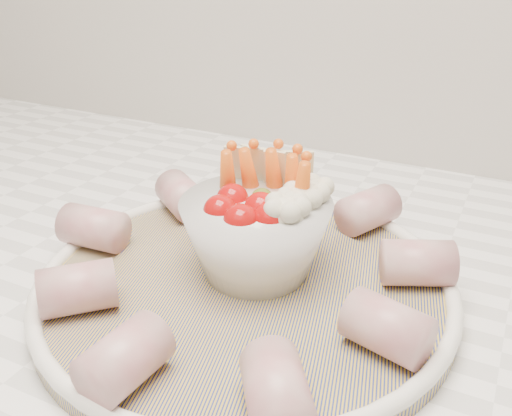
% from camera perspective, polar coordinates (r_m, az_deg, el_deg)
% --- Properties ---
extents(serving_platter, '(0.39, 0.39, 0.02)m').
position_cam_1_polar(serving_platter, '(0.45, -1.08, -7.58)').
color(serving_platter, navy).
rests_on(serving_platter, kitchen_counter).
extents(veggie_bowl, '(0.12, 0.12, 0.10)m').
position_cam_1_polar(veggie_bowl, '(0.44, 0.30, -2.06)').
color(veggie_bowl, white).
rests_on(veggie_bowl, serving_platter).
extents(cured_meat_rolls, '(0.32, 0.32, 0.04)m').
position_cam_1_polar(cured_meat_rolls, '(0.44, -1.11, -5.20)').
color(cured_meat_rolls, '#AE4F59').
rests_on(cured_meat_rolls, serving_platter).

